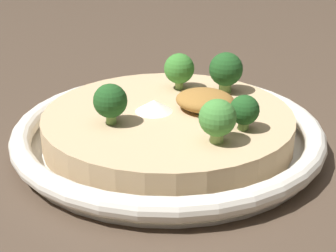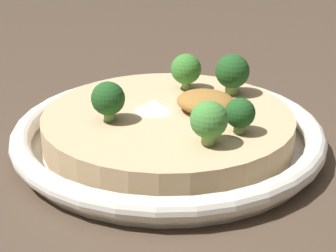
# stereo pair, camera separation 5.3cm
# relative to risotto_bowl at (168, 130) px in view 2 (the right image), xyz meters

# --- Properties ---
(ground_plane) EXTENTS (6.00, 6.00, 0.00)m
(ground_plane) POSITION_rel_risotto_bowl_xyz_m (0.00, 0.00, -0.02)
(ground_plane) COLOR #47382B
(risotto_bowl) EXTENTS (0.32, 0.32, 0.04)m
(risotto_bowl) POSITION_rel_risotto_bowl_xyz_m (0.00, 0.00, 0.00)
(risotto_bowl) COLOR silver
(risotto_bowl) RESTS_ON ground_plane
(cheese_sprinkle) EXTENTS (0.04, 0.04, 0.01)m
(cheese_sprinkle) POSITION_rel_risotto_bowl_xyz_m (-0.01, -0.01, 0.03)
(cheese_sprinkle) COLOR white
(cheese_sprinkle) RESTS_ON risotto_bowl
(crispy_onion_garnish) EXTENTS (0.06, 0.06, 0.02)m
(crispy_onion_garnish) POSITION_rel_risotto_bowl_xyz_m (0.03, 0.03, 0.03)
(crispy_onion_garnish) COLOR olive
(crispy_onion_garnish) RESTS_ON risotto_bowl
(broccoli_back_right) EXTENTS (0.04, 0.04, 0.05)m
(broccoli_back_right) POSITION_rel_risotto_bowl_xyz_m (0.02, 0.09, 0.05)
(broccoli_back_right) COLOR #759E4C
(broccoli_back_right) RESTS_ON risotto_bowl
(broccoli_front_left) EXTENTS (0.03, 0.03, 0.04)m
(broccoli_front_left) POSITION_rel_risotto_bowl_xyz_m (-0.03, -0.05, 0.04)
(broccoli_front_left) COLOR #759E4C
(broccoli_front_left) RESTS_ON risotto_bowl
(broccoli_front_right) EXTENTS (0.03, 0.03, 0.04)m
(broccoli_front_right) POSITION_rel_risotto_bowl_xyz_m (0.07, -0.04, 0.04)
(broccoli_front_right) COLOR #84A856
(broccoli_front_right) RESTS_ON risotto_bowl
(broccoli_back) EXTENTS (0.03, 0.03, 0.04)m
(broccoli_back) POSITION_rel_risotto_bowl_xyz_m (-0.03, 0.07, 0.04)
(broccoli_back) COLOR #84A856
(broccoli_back) RESTS_ON risotto_bowl
(broccoli_right) EXTENTS (0.03, 0.03, 0.03)m
(broccoli_right) POSITION_rel_risotto_bowl_xyz_m (0.08, 0.00, 0.04)
(broccoli_right) COLOR #759E4C
(broccoli_right) RESTS_ON risotto_bowl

